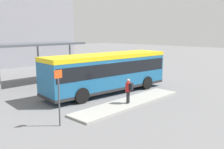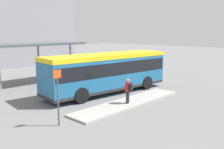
% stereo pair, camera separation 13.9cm
% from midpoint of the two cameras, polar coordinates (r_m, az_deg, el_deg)
% --- Properties ---
extents(ground_plane, '(120.00, 120.00, 0.00)m').
position_cam_midpoint_polar(ground_plane, '(19.17, -1.25, -4.12)').
color(ground_plane, slate).
extents(curb_island, '(8.93, 1.80, 0.12)m').
position_cam_midpoint_polar(curb_island, '(16.37, 3.82, -6.37)').
color(curb_island, '#9E9E99').
rests_on(curb_island, ground_plane).
extents(city_bus, '(10.39, 3.55, 2.97)m').
position_cam_midpoint_polar(city_bus, '(18.83, -1.25, 1.03)').
color(city_bus, '#1E6093').
rests_on(city_bus, ground_plane).
extents(pedestrian_waiting, '(0.44, 0.48, 1.58)m').
position_cam_midpoint_polar(pedestrian_waiting, '(15.73, 3.60, -3.41)').
color(pedestrian_waiting, '#232328').
rests_on(pedestrian_waiting, curb_island).
extents(bicycle_orange, '(0.48, 1.78, 0.77)m').
position_cam_midpoint_polar(bicycle_orange, '(27.23, 4.03, 0.85)').
color(bicycle_orange, black).
rests_on(bicycle_orange, ground_plane).
extents(bicycle_green, '(0.48, 1.62, 0.70)m').
position_cam_midpoint_polar(bicycle_green, '(27.66, 2.92, 0.93)').
color(bicycle_green, black).
rests_on(bicycle_green, ground_plane).
extents(station_shelter, '(8.19, 3.28, 3.62)m').
position_cam_midpoint_polar(station_shelter, '(22.88, -16.85, 6.45)').
color(station_shelter, '#4C515B').
rests_on(station_shelter, ground_plane).
extents(potted_planter_near_shelter, '(1.00, 1.00, 1.45)m').
position_cam_midpoint_polar(potted_planter_near_shelter, '(22.97, -7.46, 0.03)').
color(potted_planter_near_shelter, slate).
rests_on(potted_planter_near_shelter, ground_plane).
extents(potted_planter_far_side, '(0.76, 0.76, 1.14)m').
position_cam_midpoint_polar(potted_planter_far_side, '(20.75, -12.22, -1.60)').
color(potted_planter_far_side, slate).
rests_on(potted_planter_far_side, ground_plane).
extents(platform_sign, '(0.44, 0.08, 2.80)m').
position_cam_midpoint_polar(platform_sign, '(12.44, -12.36, -4.66)').
color(platform_sign, '#4C4C51').
rests_on(platform_sign, ground_plane).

